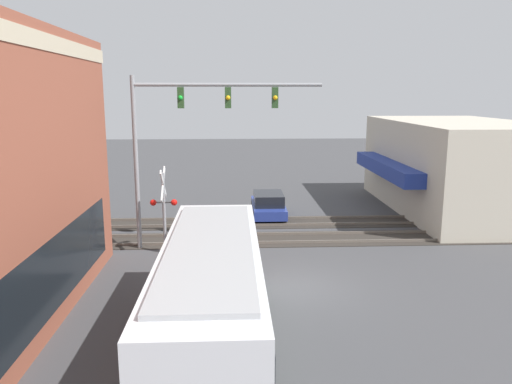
% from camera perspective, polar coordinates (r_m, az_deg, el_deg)
% --- Properties ---
extents(ground_plane, '(120.00, 120.00, 0.00)m').
position_cam_1_polar(ground_plane, '(18.61, 4.36, -10.75)').
color(ground_plane, '#424244').
extents(shop_building, '(13.85, 8.67, 5.34)m').
position_cam_1_polar(shop_building, '(32.18, 21.96, 2.77)').
color(shop_building, beige).
rests_on(shop_building, ground).
extents(city_bus, '(10.07, 2.59, 3.12)m').
position_cam_1_polar(city_bus, '(13.58, -5.15, -11.50)').
color(city_bus, silver).
rests_on(city_bus, ground).
extents(traffic_signal_gantry, '(0.42, 8.27, 7.71)m').
position_cam_1_polar(traffic_signal_gantry, '(22.14, -7.52, 7.98)').
color(traffic_signal_gantry, gray).
rests_on(traffic_signal_gantry, ground).
extents(crossing_signal, '(1.41, 1.18, 3.81)m').
position_cam_1_polar(crossing_signal, '(22.01, -10.50, -1.17)').
color(crossing_signal, gray).
rests_on(crossing_signal, ground).
extents(rail_track_near, '(2.60, 60.00, 0.15)m').
position_cam_1_polar(rail_track_near, '(24.23, 2.64, -5.39)').
color(rail_track_near, '#332D28').
rests_on(rail_track_near, ground).
extents(rail_track_far, '(2.60, 60.00, 0.15)m').
position_cam_1_polar(rail_track_far, '(27.30, 2.03, -3.47)').
color(rail_track_far, '#332D28').
rests_on(rail_track_far, ground).
extents(parked_car_blue, '(4.34, 1.82, 1.42)m').
position_cam_1_polar(parked_car_blue, '(28.43, 1.42, -1.56)').
color(parked_car_blue, navy).
rests_on(parked_car_blue, ground).
extents(pedestrian_at_crossing, '(0.34, 0.34, 1.68)m').
position_cam_1_polar(pedestrian_at_crossing, '(22.03, -8.75, -4.98)').
color(pedestrian_at_crossing, black).
rests_on(pedestrian_at_crossing, ground).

